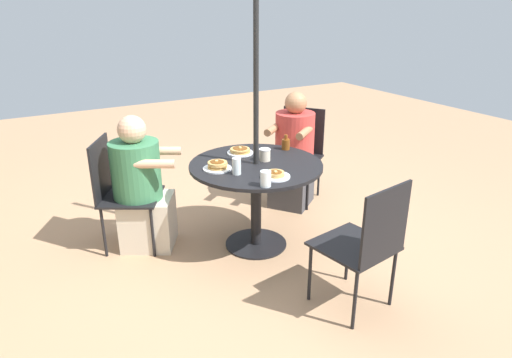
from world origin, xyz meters
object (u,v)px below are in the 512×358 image
object	(u,v)px
diner_south	(293,155)
pancake_plate_a	(217,166)
diner_north	(142,190)
pancake_plate_c	(275,175)
drinking_glass_a	(237,166)
drinking_glass_b	(266,179)
patio_chair_east	(367,241)
coffee_cup	(265,155)
patio_table	(256,179)
patio_chair_south	(299,149)
patio_chair_north	(119,188)
pancake_plate_b	(240,151)
syrup_bottle	(286,144)

from	to	relation	value
diner_south	pancake_plate_a	distance (m)	1.23
diner_north	pancake_plate_c	size ratio (longest dim) A/B	5.09
pancake_plate_a	drinking_glass_a	size ratio (longest dim) A/B	1.75
diner_south	drinking_glass_b	world-z (taller)	diner_south
diner_north	pancake_plate_a	distance (m)	0.71
pancake_plate_c	pancake_plate_a	bearing A→B (deg)	39.04
patio_chair_east	drinking_glass_b	distance (m)	0.81
diner_north	coffee_cup	world-z (taller)	diner_north
patio_table	diner_south	bearing A→B (deg)	-53.32
patio_table	patio_chair_east	xyz separation A→B (m)	(-1.12, -0.17, -0.08)
patio_chair_south	diner_north	bearing A→B (deg)	59.97
patio_chair_north	patio_chair_south	bearing A→B (deg)	123.44
drinking_glass_b	pancake_plate_b	bearing A→B (deg)	-14.52
pancake_plate_c	drinking_glass_b	bearing A→B (deg)	126.09
pancake_plate_a	coffee_cup	size ratio (longest dim) A/B	2.24
syrup_bottle	patio_chair_east	bearing A→B (deg)	169.74
pancake_plate_a	diner_north	bearing A→B (deg)	48.12
patio_chair_north	patio_chair_south	distance (m)	1.89
pancake_plate_a	drinking_glass_b	distance (m)	0.50
diner_south	pancake_plate_b	bearing A→B (deg)	73.59
patio_chair_south	pancake_plate_b	world-z (taller)	patio_chair_south
patio_chair_south	diner_south	distance (m)	0.19
patio_table	drinking_glass_a	world-z (taller)	drinking_glass_a
coffee_cup	diner_south	bearing A→B (deg)	-50.83
patio_chair_east	pancake_plate_b	bearing A→B (deg)	87.78
patio_chair_north	diner_north	bearing A→B (deg)	90.00
pancake_plate_b	patio_table	bearing A→B (deg)	177.93
pancake_plate_a	syrup_bottle	bearing A→B (deg)	-78.12
diner_south	coffee_cup	world-z (taller)	diner_south
patio_chair_north	pancake_plate_a	size ratio (longest dim) A/B	4.19
patio_chair_north	pancake_plate_b	world-z (taller)	patio_chair_north
patio_table	diner_north	bearing A→B (deg)	59.80
pancake_plate_a	drinking_glass_b	size ratio (longest dim) A/B	1.97
diner_north	patio_chair_south	bearing A→B (deg)	126.85
patio_table	pancake_plate_a	bearing A→B (deg)	83.85
patio_table	pancake_plate_c	distance (m)	0.37
diner_north	pancake_plate_c	bearing A→B (deg)	74.52
patio_table	pancake_plate_c	bearing A→B (deg)	175.50
diner_north	pancake_plate_b	distance (m)	0.89
drinking_glass_b	pancake_plate_c	bearing A→B (deg)	-53.91
syrup_bottle	patio_chair_south	bearing A→B (deg)	-45.59
patio_table	drinking_glass_b	bearing A→B (deg)	158.04
patio_table	patio_chair_north	bearing A→B (deg)	59.80
patio_chair_north	drinking_glass_b	distance (m)	1.32
pancake_plate_a	pancake_plate_c	distance (m)	0.48
patio_chair_east	syrup_bottle	distance (m)	1.36
drinking_glass_a	syrup_bottle	bearing A→B (deg)	-63.90
patio_table	patio_chair_south	xyz separation A→B (m)	(0.68, -0.91, -0.08)
patio_chair_east	syrup_bottle	size ratio (longest dim) A/B	7.10
pancake_plate_c	diner_south	bearing A→B (deg)	-41.12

